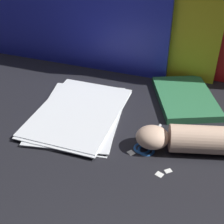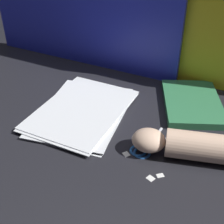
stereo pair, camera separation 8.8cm
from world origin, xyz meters
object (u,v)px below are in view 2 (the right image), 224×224
Objects in this scene: paper_stack at (82,111)px; book_closed at (192,103)px; scissors at (146,146)px; hand_forearm at (199,146)px.

paper_stack is 0.36m from book_closed.
book_closed is 2.00× the size of scissors.
paper_stack is at bearing 168.20° from hand_forearm.
scissors is at bearing -175.67° from hand_forearm.
book_closed is at bearing 27.95° from paper_stack.
paper_stack is 0.25m from scissors.
hand_forearm reaches higher than paper_stack.
scissors is (-0.08, -0.25, -0.01)m from book_closed.
hand_forearm is (0.05, -0.24, 0.03)m from book_closed.
paper_stack is at bearing 159.59° from scissors.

